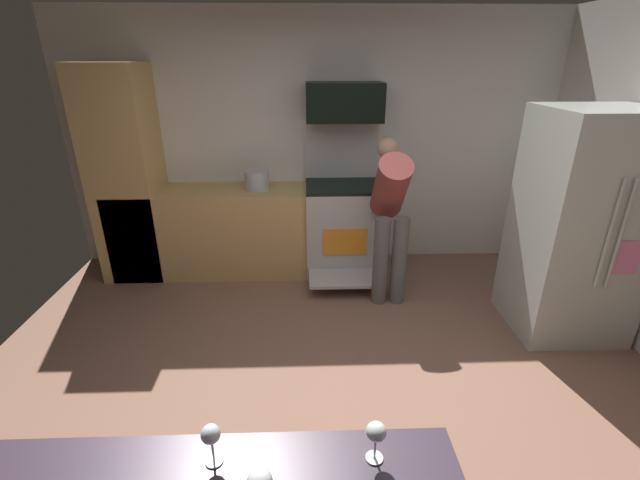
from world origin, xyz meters
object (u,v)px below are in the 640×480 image
object	(u,v)px
person_cook	(390,209)
wine_glass_extra	(211,436)
oven_range	(342,224)
stock_pot	(257,180)
wine_glass_far	(376,434)
refrigerator	(579,227)
microwave	(344,102)

from	to	relation	value
person_cook	wine_glass_extra	bearing A→B (deg)	-112.42
oven_range	person_cook	size ratio (longest dim) A/B	1.06
stock_pot	wine_glass_far	bearing A→B (deg)	-77.44
person_cook	wine_glass_extra	world-z (taller)	person_cook
person_cook	wine_glass_far	bearing A→B (deg)	-101.68
person_cook	stock_pot	xyz separation A→B (m)	(-1.25, 0.58, 0.13)
refrigerator	stock_pot	distance (m)	2.89
oven_range	microwave	size ratio (longest dim) A/B	2.11
wine_glass_far	oven_range	bearing A→B (deg)	87.08
microwave	stock_pot	distance (m)	1.15
microwave	person_cook	bearing A→B (deg)	-60.19
wine_glass_far	wine_glass_extra	bearing A→B (deg)	179.29
refrigerator	wine_glass_extra	distance (m)	3.21
microwave	stock_pot	world-z (taller)	microwave
refrigerator	wine_glass_far	bearing A→B (deg)	-133.31
person_cook	stock_pot	world-z (taller)	person_cook
microwave	wine_glass_extra	bearing A→B (deg)	-102.05
refrigerator	stock_pot	bearing A→B (deg)	156.49
wine_glass_far	wine_glass_extra	xyz separation A→B (m)	(-0.54, 0.01, 0.00)
person_cook	microwave	bearing A→B (deg)	119.81
microwave	stock_pot	size ratio (longest dim) A/B	3.01
stock_pot	person_cook	bearing A→B (deg)	-24.87
microwave	refrigerator	bearing A→B (deg)	-34.81
stock_pot	oven_range	bearing A→B (deg)	-0.85
microwave	wine_glass_extra	xyz separation A→B (m)	(-0.70, -3.28, -0.73)
oven_range	wine_glass_extra	distance (m)	3.30
stock_pot	refrigerator	bearing A→B (deg)	-23.51
oven_range	stock_pot	world-z (taller)	oven_range
refrigerator	wine_glass_extra	bearing A→B (deg)	-140.38
oven_range	stock_pot	size ratio (longest dim) A/B	6.35
oven_range	refrigerator	bearing A→B (deg)	-32.73
refrigerator	stock_pot	size ratio (longest dim) A/B	7.40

